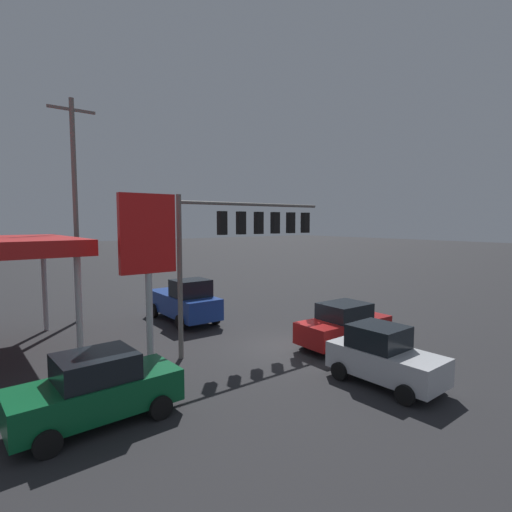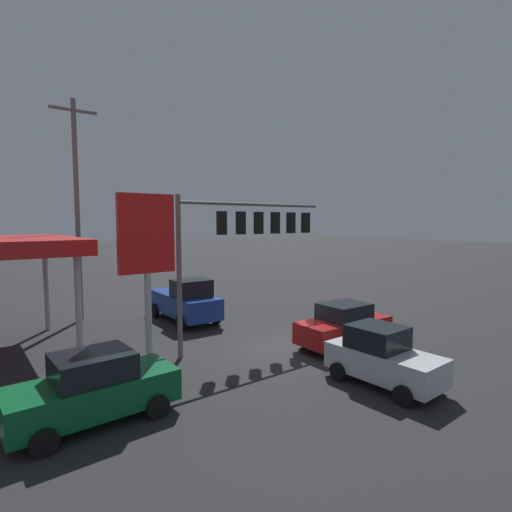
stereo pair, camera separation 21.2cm
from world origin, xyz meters
name	(u,v)px [view 1 (the left image)]	position (x,y,z in m)	size (l,w,h in m)	color
ground_plane	(284,347)	(0.00, 0.00, 0.00)	(200.00, 200.00, 0.00)	#262628
traffic_signal_assembly	(248,231)	(0.75, -1.59, 5.05)	(7.70, 0.43, 6.53)	slate
utility_pole	(75,206)	(5.74, -10.51, 6.29)	(2.40, 0.26, 11.98)	slate
price_sign	(148,245)	(5.83, -0.73, 4.68)	(2.02, 0.27, 6.45)	#B7B7BC
sedan_far	(96,389)	(8.41, 1.67, 0.95)	(4.45, 2.16, 1.93)	#0C592D
pickup_parked	(185,301)	(1.24, -6.75, 1.11)	(2.36, 5.25, 2.40)	navy
hatchback_crossing	(384,356)	(-0.01, 4.97, 0.95)	(2.04, 3.84, 1.97)	silver
sedan_waiting	(344,325)	(-2.15, 1.51, 0.95)	(4.45, 2.17, 1.93)	maroon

